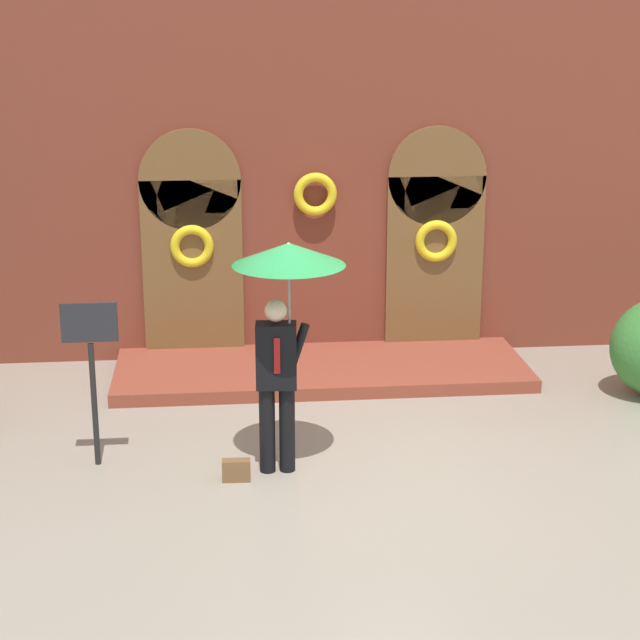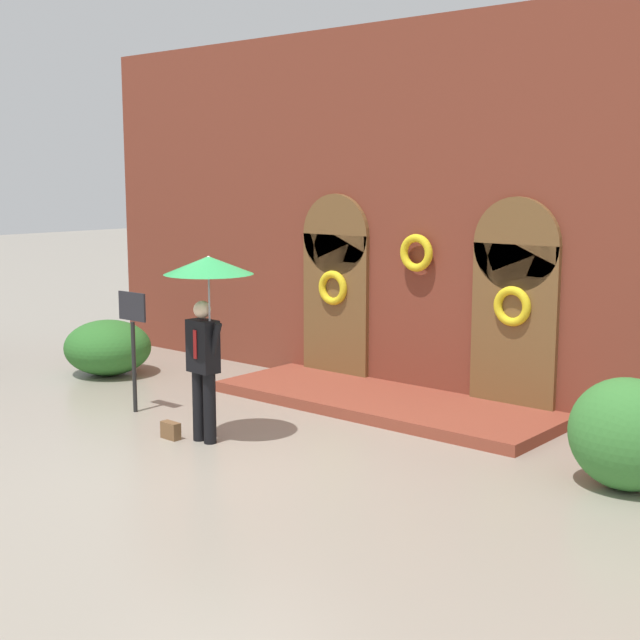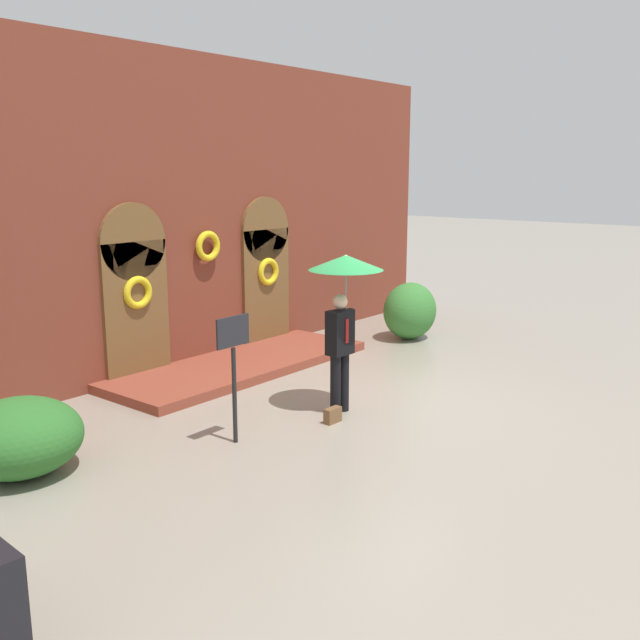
{
  "view_description": "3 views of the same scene",
  "coord_description": "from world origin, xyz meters",
  "px_view_note": "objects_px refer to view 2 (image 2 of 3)",
  "views": [
    {
      "loc": [
        -1.28,
        -9.73,
        4.54
      ],
      "look_at": [
        -0.15,
        1.67,
        1.15
      ],
      "focal_mm": 60.0,
      "sensor_mm": 36.0,
      "label": 1
    },
    {
      "loc": [
        7.41,
        -7.14,
        3.31
      ],
      "look_at": [
        -0.01,
        1.64,
        1.46
      ],
      "focal_mm": 50.0,
      "sensor_mm": 36.0,
      "label": 2
    },
    {
      "loc": [
        -8.83,
        -5.95,
        3.57
      ],
      "look_at": [
        -0.05,
        1.16,
        1.18
      ],
      "focal_mm": 40.0,
      "sensor_mm": 36.0,
      "label": 3
    }
  ],
  "objects_px": {
    "person_with_umbrella": "(207,292)",
    "sign_post": "(133,332)",
    "shrub_left": "(108,347)",
    "shrub_right": "(627,434)",
    "handbag": "(171,430)"
  },
  "relations": [
    {
      "from": "person_with_umbrella",
      "to": "handbag",
      "type": "bearing_deg",
      "value": -158.99
    },
    {
      "from": "handbag",
      "to": "shrub_left",
      "type": "relative_size",
      "value": 0.19
    },
    {
      "from": "person_with_umbrella",
      "to": "sign_post",
      "type": "bearing_deg",
      "value": 169.81
    },
    {
      "from": "handbag",
      "to": "person_with_umbrella",
      "type": "bearing_deg",
      "value": 23.09
    },
    {
      "from": "person_with_umbrella",
      "to": "shrub_left",
      "type": "relative_size",
      "value": 1.59
    },
    {
      "from": "person_with_umbrella",
      "to": "sign_post",
      "type": "xyz_separation_m",
      "value": [
        -1.93,
        0.35,
        -0.75
      ]
    },
    {
      "from": "handbag",
      "to": "shrub_right",
      "type": "xyz_separation_m",
      "value": [
        5.15,
        1.93,
        0.5
      ]
    },
    {
      "from": "shrub_left",
      "to": "person_with_umbrella",
      "type": "bearing_deg",
      "value": -20.67
    },
    {
      "from": "person_with_umbrella",
      "to": "shrub_right",
      "type": "relative_size",
      "value": 1.86
    },
    {
      "from": "handbag",
      "to": "sign_post",
      "type": "distance_m",
      "value": 1.84
    },
    {
      "from": "handbag",
      "to": "shrub_left",
      "type": "bearing_deg",
      "value": 156.27
    },
    {
      "from": "person_with_umbrella",
      "to": "shrub_left",
      "type": "height_order",
      "value": "person_with_umbrella"
    },
    {
      "from": "sign_post",
      "to": "shrub_left",
      "type": "bearing_deg",
      "value": 151.55
    },
    {
      "from": "person_with_umbrella",
      "to": "handbag",
      "type": "height_order",
      "value": "person_with_umbrella"
    },
    {
      "from": "handbag",
      "to": "shrub_left",
      "type": "xyz_separation_m",
      "value": [
        -3.73,
        1.8,
        0.35
      ]
    }
  ]
}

